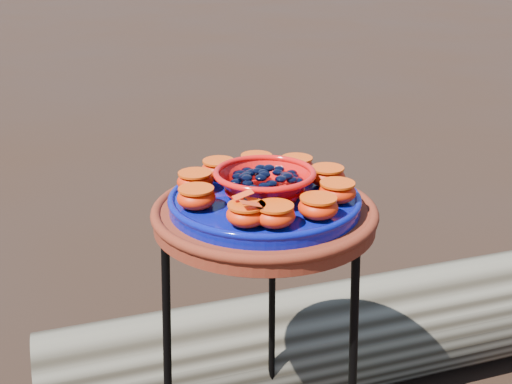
# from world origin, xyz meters

# --- Properties ---
(plant_stand) EXTENTS (0.44, 0.44, 0.70)m
(plant_stand) POSITION_xyz_m (0.00, 0.00, 0.35)
(plant_stand) COLOR black
(plant_stand) RESTS_ON ground
(terracotta_saucer) EXTENTS (0.42, 0.42, 0.03)m
(terracotta_saucer) POSITION_xyz_m (0.00, 0.00, 0.72)
(terracotta_saucer) COLOR maroon
(terracotta_saucer) RESTS_ON plant_stand
(cobalt_plate) EXTENTS (0.36, 0.36, 0.02)m
(cobalt_plate) POSITION_xyz_m (0.00, 0.00, 0.75)
(cobalt_plate) COLOR #05015E
(cobalt_plate) RESTS_ON terracotta_saucer
(red_bowl) EXTENTS (0.18, 0.18, 0.05)m
(red_bowl) POSITION_xyz_m (0.00, 0.00, 0.78)
(red_bowl) COLOR red
(red_bowl) RESTS_ON cobalt_plate
(glass_gems) EXTENTS (0.14, 0.14, 0.02)m
(glass_gems) POSITION_xyz_m (0.00, 0.00, 0.82)
(glass_gems) COLOR black
(glass_gems) RESTS_ON red_bowl
(orange_half_0) EXTENTS (0.07, 0.07, 0.04)m
(orange_half_0) POSITION_xyz_m (-0.02, -0.13, 0.78)
(orange_half_0) COLOR #BB1407
(orange_half_0) RESTS_ON cobalt_plate
(orange_half_1) EXTENTS (0.07, 0.07, 0.04)m
(orange_half_1) POSITION_xyz_m (0.03, -0.13, 0.78)
(orange_half_1) COLOR #BB1407
(orange_half_1) RESTS_ON cobalt_plate
(orange_half_2) EXTENTS (0.07, 0.07, 0.04)m
(orange_half_2) POSITION_xyz_m (0.10, -0.09, 0.78)
(orange_half_2) COLOR #BB1407
(orange_half_2) RESTS_ON cobalt_plate
(orange_half_3) EXTENTS (0.07, 0.07, 0.04)m
(orange_half_3) POSITION_xyz_m (0.13, -0.01, 0.78)
(orange_half_3) COLOR #BB1407
(orange_half_3) RESTS_ON cobalt_plate
(orange_half_4) EXTENTS (0.07, 0.07, 0.04)m
(orange_half_4) POSITION_xyz_m (0.12, 0.07, 0.78)
(orange_half_4) COLOR #BB1407
(orange_half_4) RESTS_ON cobalt_plate
(orange_half_5) EXTENTS (0.07, 0.07, 0.04)m
(orange_half_5) POSITION_xyz_m (0.05, 0.12, 0.78)
(orange_half_5) COLOR #BB1407
(orange_half_5) RESTS_ON cobalt_plate
(orange_half_6) EXTENTS (0.07, 0.07, 0.04)m
(orange_half_6) POSITION_xyz_m (-0.03, 0.13, 0.78)
(orange_half_6) COLOR #BB1407
(orange_half_6) RESTS_ON cobalt_plate
(orange_half_7) EXTENTS (0.07, 0.07, 0.04)m
(orange_half_7) POSITION_xyz_m (-0.10, 0.09, 0.78)
(orange_half_7) COLOR #BB1407
(orange_half_7) RESTS_ON cobalt_plate
(orange_half_8) EXTENTS (0.07, 0.07, 0.04)m
(orange_half_8) POSITION_xyz_m (-0.13, 0.01, 0.78)
(orange_half_8) COLOR #BB1407
(orange_half_8) RESTS_ON cobalt_plate
(orange_half_9) EXTENTS (0.07, 0.07, 0.04)m
(orange_half_9) POSITION_xyz_m (-0.12, -0.07, 0.78)
(orange_half_9) COLOR #BB1407
(orange_half_9) RESTS_ON cobalt_plate
(butterfly) EXTENTS (0.09, 0.07, 0.01)m
(butterfly) POSITION_xyz_m (-0.02, -0.13, 0.80)
(butterfly) COLOR red
(butterfly) RESTS_ON orange_half_0
(driftwood_log) EXTENTS (1.70, 1.09, 0.31)m
(driftwood_log) POSITION_xyz_m (0.19, 0.46, 0.16)
(driftwood_log) COLOR black
(driftwood_log) RESTS_ON ground
(foliage_back) EXTENTS (0.36, 0.36, 0.18)m
(foliage_back) POSITION_xyz_m (-0.24, 0.47, 0.09)
(foliage_back) COLOR #1C521B
(foliage_back) RESTS_ON ground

